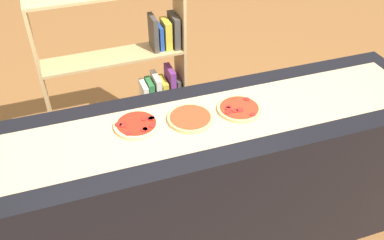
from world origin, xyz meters
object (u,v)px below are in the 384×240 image
object	(u,v)px
bookshelf	(135,86)
pizza_pepperoni_0	(137,125)
pizza_plain_1	(190,118)
pizza_pepperoni_2	(239,109)

from	to	relation	value
bookshelf	pizza_pepperoni_0	bearing A→B (deg)	-100.52
pizza_plain_1	pizza_pepperoni_2	size ratio (longest dim) A/B	1.01
pizza_pepperoni_0	pizza_pepperoni_2	world-z (taller)	pizza_pepperoni_0
pizza_pepperoni_2	bookshelf	xyz separation A→B (m)	(-0.36, 0.90, -0.34)
pizza_pepperoni_0	pizza_plain_1	world-z (taller)	pizza_pepperoni_0
pizza_pepperoni_0	bookshelf	size ratio (longest dim) A/B	0.17
pizza_plain_1	bookshelf	world-z (taller)	bookshelf
pizza_pepperoni_0	pizza_pepperoni_2	bearing A→B (deg)	-4.17
pizza_pepperoni_0	bookshelf	xyz separation A→B (m)	(0.16, 0.87, -0.35)
pizza_pepperoni_2	bookshelf	distance (m)	1.03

